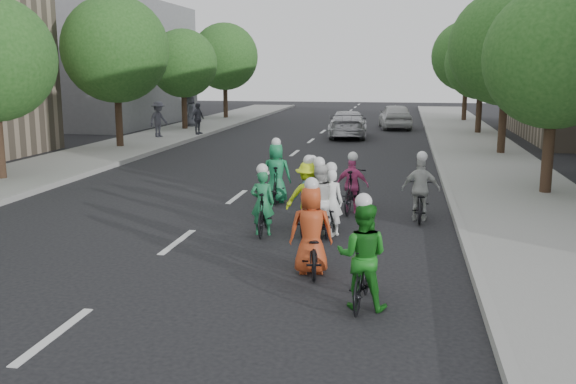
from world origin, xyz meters
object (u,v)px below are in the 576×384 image
(cyclist_8, at_px, (421,196))
(follow_car_trail, at_px, (395,116))
(spectator_1, at_px, (198,118))
(cyclist_5, at_px, (263,209))
(cyclist_2, at_px, (309,204))
(cyclist_6, at_px, (319,207))
(spectator_0, at_px, (159,119))
(cyclist_1, at_px, (362,264))
(cyclist_3, at_px, (352,189))
(cyclist_0, at_px, (331,211))
(cyclist_7, at_px, (312,193))
(follow_car_lead, at_px, (348,124))
(cyclist_4, at_px, (312,240))
(cyclist_9, at_px, (277,178))
(spectator_2, at_px, (191,111))

(cyclist_8, height_order, follow_car_trail, cyclist_8)
(spectator_1, bearing_deg, cyclist_5, -139.84)
(cyclist_2, distance_m, cyclist_5, 1.04)
(cyclist_6, height_order, spectator_0, spectator_0)
(cyclist_1, bearing_deg, cyclist_5, -54.07)
(cyclist_1, height_order, spectator_0, spectator_0)
(cyclist_3, bearing_deg, cyclist_0, 89.37)
(cyclist_7, height_order, spectator_0, spectator_0)
(cyclist_7, xyz_separation_m, follow_car_lead, (-0.80, 19.28, 0.09))
(cyclist_1, distance_m, cyclist_3, 6.75)
(cyclist_3, height_order, follow_car_trail, cyclist_3)
(spectator_0, bearing_deg, cyclist_2, -126.46)
(cyclist_4, distance_m, cyclist_7, 4.35)
(cyclist_3, bearing_deg, cyclist_5, 61.90)
(cyclist_4, bearing_deg, cyclist_1, 112.16)
(spectator_1, bearing_deg, cyclist_3, -132.17)
(cyclist_5, bearing_deg, cyclist_4, 115.09)
(cyclist_3, bearing_deg, cyclist_6, 84.36)
(cyclist_9, height_order, spectator_2, spectator_2)
(cyclist_6, bearing_deg, follow_car_trail, -100.75)
(cyclist_3, xyz_separation_m, spectator_1, (-9.75, 17.10, 0.40))
(cyclist_1, distance_m, cyclist_4, 1.88)
(cyclist_6, bearing_deg, cyclist_0, -151.88)
(cyclist_8, bearing_deg, cyclist_2, 37.31)
(cyclist_8, bearing_deg, cyclist_4, 68.46)
(cyclist_5, xyz_separation_m, cyclist_7, (0.86, 1.76, 0.06))
(follow_car_trail, xyz_separation_m, spectator_0, (-12.06, -8.71, 0.30))
(spectator_2, bearing_deg, cyclist_7, -146.81)
(spectator_2, bearing_deg, spectator_0, -168.31)
(cyclist_2, distance_m, spectator_0, 20.67)
(cyclist_6, bearing_deg, cyclist_9, -72.48)
(cyclist_0, relative_size, spectator_0, 0.89)
(cyclist_0, height_order, cyclist_8, cyclist_8)
(cyclist_3, relative_size, cyclist_7, 0.99)
(cyclist_2, bearing_deg, cyclist_1, 110.71)
(cyclist_9, bearing_deg, cyclist_2, 108.04)
(cyclist_3, distance_m, spectator_2, 24.91)
(cyclist_5, relative_size, cyclist_6, 0.93)
(cyclist_4, height_order, cyclist_6, cyclist_6)
(cyclist_1, distance_m, cyclist_2, 4.65)
(cyclist_8, bearing_deg, spectator_1, -54.50)
(cyclist_3, xyz_separation_m, cyclist_7, (-0.93, -0.83, 0.02))
(cyclist_5, height_order, cyclist_6, cyclist_6)
(spectator_0, bearing_deg, spectator_1, -21.29)
(cyclist_5, relative_size, spectator_0, 0.90)
(cyclist_9, xyz_separation_m, spectator_1, (-7.57, 16.18, 0.35))
(cyclist_1, xyz_separation_m, spectator_1, (-10.44, 23.82, 0.33))
(cyclist_2, distance_m, cyclist_8, 3.05)
(spectator_1, height_order, spectator_2, spectator_2)
(spectator_1, bearing_deg, follow_car_trail, -37.84)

